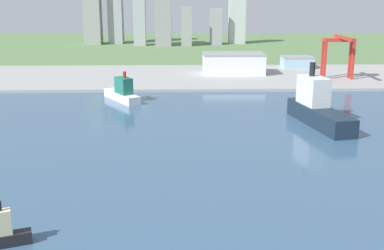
# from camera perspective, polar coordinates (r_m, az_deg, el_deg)

# --- Properties ---
(ground_plane) EXTENTS (2400.00, 2400.00, 0.00)m
(ground_plane) POSITION_cam_1_polar(r_m,az_deg,el_deg) (272.53, 1.27, -1.02)
(ground_plane) COLOR #577848
(water_bay) EXTENTS (840.00, 360.00, 0.15)m
(water_bay) POSITION_cam_1_polar(r_m,az_deg,el_deg) (215.58, 2.02, -5.42)
(water_bay) COLOR #385675
(water_bay) RESTS_ON ground
(industrial_pier) EXTENTS (840.00, 140.00, 2.50)m
(industrial_pier) POSITION_cam_1_polar(r_m,az_deg,el_deg) (457.79, 0.15, 5.74)
(industrial_pier) COLOR #9A9997
(industrial_pier) RESTS_ON ground
(cargo_ship) EXTENTS (26.13, 65.37, 36.07)m
(cargo_ship) POSITION_cam_1_polar(r_m,az_deg,el_deg) (300.33, 14.63, 2.00)
(cargo_ship) COLOR #192838
(cargo_ship) RESTS_ON water_bay
(ferry_boat) EXTENTS (30.93, 42.28, 22.50)m
(ferry_boat) POSITION_cam_1_polar(r_m,az_deg,el_deg) (359.27, -8.24, 3.85)
(ferry_boat) COLOR white
(ferry_boat) RESTS_ON water_bay
(port_crane_red) EXTENTS (27.66, 47.20, 38.95)m
(port_crane_red) POSITION_cam_1_polar(r_m,az_deg,el_deg) (452.82, 17.05, 8.80)
(port_crane_red) COLOR #B72D23
(port_crane_red) RESTS_ON industrial_pier
(warehouse_main) EXTENTS (58.85, 34.38, 19.77)m
(warehouse_main) POSITION_cam_1_polar(r_m,az_deg,el_deg) (468.43, 4.91, 7.28)
(warehouse_main) COLOR white
(warehouse_main) RESTS_ON industrial_pier
(warehouse_annex) EXTENTS (31.69, 23.83, 11.86)m
(warehouse_annex) POSITION_cam_1_polar(r_m,az_deg,el_deg) (517.89, 12.33, 7.29)
(warehouse_annex) COLOR #99BCD1
(warehouse_annex) RESTS_ON industrial_pier
(distant_skyline) EXTENTS (256.53, 67.04, 143.17)m
(distant_skyline) POSITION_cam_1_polar(r_m,az_deg,el_deg) (783.83, -5.66, 13.41)
(distant_skyline) COLOR gray
(distant_skyline) RESTS_ON ground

